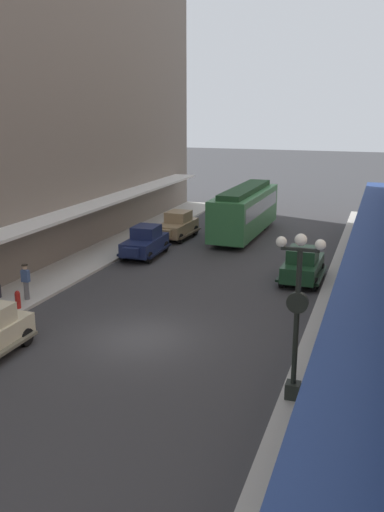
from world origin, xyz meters
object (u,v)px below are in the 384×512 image
at_px(fire_hydrant, 18,299).
at_px(pedestrian_2, 335,329).
at_px(streetcar, 245,209).
at_px(parked_car_2, 303,264).
at_px(lamp_post_with_clock, 297,311).
at_px(pedestrian_1, 26,281).
at_px(parked_car_0, 177,225).
at_px(parked_car_1, 145,241).

bearing_deg(fire_hydrant, pedestrian_2, 0.98).
bearing_deg(streetcar, parked_car_2, -59.35).
relative_size(lamp_post_with_clock, pedestrian_2, 3.15).
distance_m(streetcar, pedestrian_1, 17.70).
xyz_separation_m(parked_car_0, parked_car_2, (9.61, -6.93, 0.00)).
bearing_deg(fire_hydrant, parked_car_0, 84.07).
height_order(lamp_post_with_clock, fire_hydrant, lamp_post_with_clock).
height_order(parked_car_1, lamp_post_with_clock, lamp_post_with_clock).
bearing_deg(lamp_post_with_clock, pedestrian_1, 159.79).
height_order(parked_car_2, pedestrian_2, parked_car_2).
relative_size(parked_car_2, fire_hydrant, 5.22).
bearing_deg(lamp_post_with_clock, pedestrian_2, 77.61).
distance_m(parked_car_0, pedestrian_2, 19.42).
xyz_separation_m(parked_car_1, pedestrian_1, (-1.83, -9.27, 0.07)).
bearing_deg(parked_car_1, streetcar, 59.32).
relative_size(parked_car_0, streetcar, 0.45).
distance_m(parked_car_2, pedestrian_2, 8.67).
relative_size(lamp_post_with_clock, pedestrian_1, 3.09).
distance_m(fire_hydrant, pedestrian_2, 13.62).
xyz_separation_m(parked_car_0, pedestrian_1, (-1.95, -14.37, 0.07)).
relative_size(fire_hydrant, pedestrian_1, 0.49).
bearing_deg(parked_car_0, pedestrian_1, -97.74).
bearing_deg(pedestrian_1, parked_car_1, 78.85).
relative_size(parked_car_0, fire_hydrant, 5.25).
bearing_deg(parked_car_0, parked_car_2, -35.81).
bearing_deg(pedestrian_2, parked_car_0, 128.18).
bearing_deg(pedestrian_1, parked_car_2, 32.76).
bearing_deg(parked_car_1, pedestrian_2, -39.94).
relative_size(streetcar, pedestrian_1, 5.78).
xyz_separation_m(parked_car_0, streetcar, (4.20, 2.19, 0.96)).
bearing_deg(parked_car_2, lamp_post_with_clock, -82.89).
bearing_deg(parked_car_2, pedestrian_2, -73.97).
height_order(streetcar, pedestrian_2, streetcar).
bearing_deg(parked_car_0, pedestrian_2, -51.82).
bearing_deg(lamp_post_with_clock, parked_car_2, 97.11).
distance_m(streetcar, pedestrian_2, 19.14).
bearing_deg(parked_car_1, parked_car_2, -10.63).
relative_size(parked_car_1, pedestrian_1, 2.58).
xyz_separation_m(parked_car_1, pedestrian_2, (12.13, -10.16, 0.05)).
bearing_deg(parked_car_1, fire_hydrant, -98.12).
height_order(parked_car_0, streetcar, streetcar).
distance_m(parked_car_1, lamp_post_with_clock, 18.16).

